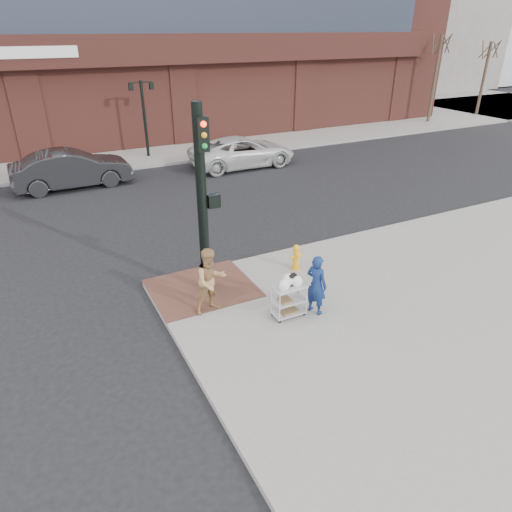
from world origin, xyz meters
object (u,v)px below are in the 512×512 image
lamp_post (144,111)px  sedan_dark (72,169)px  utility_cart (289,298)px  fire_hydrant (296,257)px  minivan_white (243,152)px  traffic_signal_pole (203,198)px  pedestrian_tan (211,281)px  woman_blue (316,285)px

lamp_post → sedan_dark: (-4.46, -3.56, -1.76)m
utility_cart → fire_hydrant: bearing=54.3°
lamp_post → minivan_white: bearing=-44.2°
lamp_post → fire_hydrant: bearing=-88.8°
traffic_signal_pole → pedestrian_tan: bearing=-106.1°
pedestrian_tan → lamp_post: bearing=74.7°
traffic_signal_pole → woman_blue: (2.02, -2.28, -1.89)m
fire_hydrant → lamp_post: bearing=91.2°
minivan_white → fire_hydrant: minivan_white is taller
minivan_white → pedestrian_tan: bearing=151.7°
sedan_dark → woman_blue: bearing=-165.2°
woman_blue → utility_cart: bearing=55.8°
minivan_white → utility_cart: bearing=159.5°
utility_cart → fire_hydrant: size_ratio=1.45×
traffic_signal_pole → fire_hydrant: bearing=-1.7°
lamp_post → woman_blue: bearing=-91.5°
woman_blue → traffic_signal_pole: bearing=19.6°
minivan_white → utility_cart: minivan_white is taller
pedestrian_tan → utility_cart: (1.63, -1.10, -0.35)m
pedestrian_tan → sedan_dark: size_ratio=0.33×
sedan_dark → fire_hydrant: 12.69m
fire_hydrant → utility_cart: bearing=-125.7°
traffic_signal_pole → lamp_post: bearing=80.8°
traffic_signal_pole → woman_blue: traffic_signal_pole is taller
lamp_post → minivan_white: lamp_post is taller
lamp_post → fire_hydrant: lamp_post is taller
traffic_signal_pole → pedestrian_tan: 2.10m
lamp_post → minivan_white: (4.03, -3.92, -1.84)m
minivan_white → fire_hydrant: 11.98m
utility_cart → sedan_dark: bearing=103.5°
pedestrian_tan → minivan_white: pedestrian_tan is taller
woman_blue → minivan_white: 14.31m
woman_blue → fire_hydrant: (0.78, 2.20, -0.39)m
lamp_post → sedan_dark: size_ratio=0.76×
traffic_signal_pole → woman_blue: size_ratio=3.15×
woman_blue → pedestrian_tan: size_ratio=0.91×
pedestrian_tan → utility_cart: pedestrian_tan is taller
lamp_post → woman_blue: size_ratio=2.52×
pedestrian_tan → minivan_white: 14.09m
minivan_white → fire_hydrant: (-3.71, -11.39, -0.22)m
sedan_dark → minivan_white: size_ratio=0.94×
pedestrian_tan → utility_cart: 1.99m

